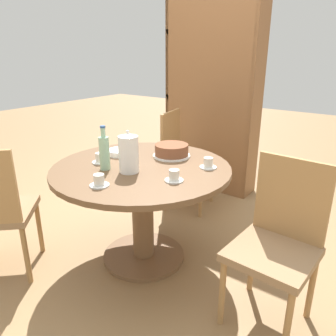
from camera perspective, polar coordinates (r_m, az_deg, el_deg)
The scene contains 13 objects.
ground_plane at distance 2.53m, azimuth -4.20°, elevation -15.15°, with size 14.00×14.00×0.00m, color #937047.
dining_table at distance 2.27m, azimuth -4.54°, elevation -3.90°, with size 1.20×1.20×0.72m.
chair_a at distance 3.12m, azimuth 2.66°, elevation 1.85°, with size 0.50×0.50×0.92m.
chair_c at distance 1.89m, azimuth 18.59°, elevation -11.85°, with size 0.45×0.45×0.92m.
bookshelf at distance 3.53m, azimuth 7.62°, elevation 11.53°, with size 1.01×0.28×1.99m.
coffee_pot at distance 2.07m, azimuth -6.88°, elevation 2.61°, with size 0.13×0.13×0.27m.
water_bottle at distance 2.14m, azimuth -11.02°, elevation 2.76°, with size 0.07×0.07×0.29m.
cake_main at distance 2.39m, azimuth 0.63°, elevation 3.05°, with size 0.27×0.27×0.09m.
cup_a at distance 1.94m, azimuth 1.06°, elevation -1.48°, with size 0.11×0.11×0.07m.
cup_b at distance 2.30m, azimuth -11.75°, elevation 1.59°, with size 0.11×0.11×0.07m.
cup_c at distance 1.91m, azimuth -11.89°, elevation -2.28°, with size 0.11×0.11×0.07m.
cup_d at distance 2.17m, azimuth 7.02°, elevation 0.74°, with size 0.11×0.11×0.07m.
plate_stack at distance 2.46m, azimuth -8.26°, elevation 2.75°, with size 0.19×0.19×0.04m.
Camera 1 is at (1.37, -1.57, 1.45)m, focal length 35.00 mm.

